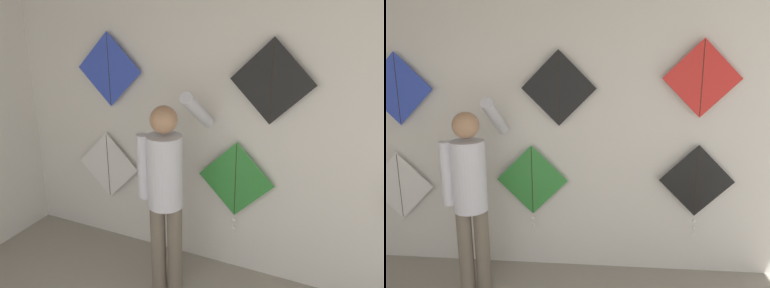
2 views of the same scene
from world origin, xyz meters
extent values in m
cube|color=silver|center=(0.00, 3.78, 1.40)|extent=(5.72, 0.06, 2.80)
cylinder|color=#726656|center=(-0.65, 3.17, 0.40)|extent=(0.13, 0.13, 0.80)
cylinder|color=#726656|center=(-0.51, 3.22, 0.40)|extent=(0.13, 0.13, 0.80)
cylinder|color=silver|center=(-0.58, 3.19, 1.10)|extent=(0.28, 0.28, 0.60)
sphere|color=tan|center=(-0.58, 3.19, 1.54)|extent=(0.22, 0.22, 0.22)
cylinder|color=silver|center=(-0.75, 3.14, 1.14)|extent=(0.10, 0.10, 0.54)
cylinder|color=silver|center=(-0.42, 3.46, 1.56)|extent=(0.10, 0.50, 0.39)
cube|color=white|center=(-1.50, 3.69, 0.81)|extent=(0.69, 0.01, 0.69)
cylinder|color=black|center=(-1.50, 3.68, 0.81)|extent=(0.01, 0.01, 0.66)
cube|color=#338C38|center=(-0.15, 3.69, 0.92)|extent=(0.69, 0.01, 0.69)
cylinder|color=black|center=(-0.15, 3.68, 0.92)|extent=(0.01, 0.01, 0.66)
sphere|color=white|center=(-0.15, 3.68, 0.52)|extent=(0.04, 0.04, 0.04)
sphere|color=white|center=(-0.15, 3.68, 0.45)|extent=(0.04, 0.04, 0.04)
cube|color=blue|center=(-1.42, 3.69, 1.78)|extent=(0.69, 0.01, 0.69)
cylinder|color=black|center=(-1.42, 3.68, 1.78)|extent=(0.01, 0.01, 0.66)
cube|color=black|center=(0.11, 3.69, 1.80)|extent=(0.69, 0.01, 0.69)
cylinder|color=black|center=(0.11, 3.68, 1.80)|extent=(0.01, 0.01, 0.66)
camera|label=1|loc=(0.95, 0.45, 2.45)|focal=40.00mm
camera|label=2|loc=(0.59, 0.31, 2.08)|focal=35.00mm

